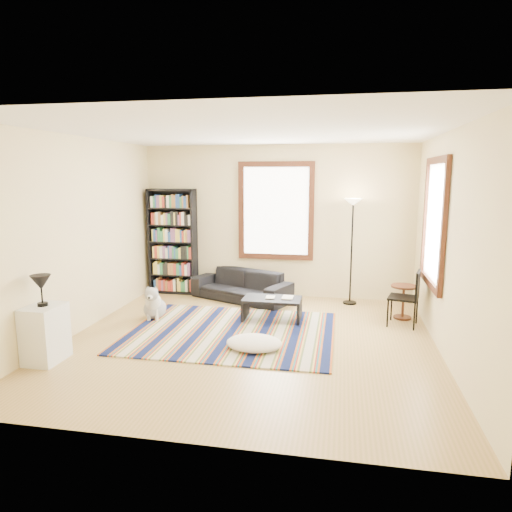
% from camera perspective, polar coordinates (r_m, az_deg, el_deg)
% --- Properties ---
extents(floor, '(5.00, 5.00, 0.10)m').
position_cam_1_polar(floor, '(6.41, -0.85, -10.95)').
color(floor, '#AE874F').
rests_on(floor, ground).
extents(ceiling, '(5.00, 5.00, 0.10)m').
position_cam_1_polar(ceiling, '(6.02, -0.92, 15.79)').
color(ceiling, white).
rests_on(ceiling, floor).
extents(wall_back, '(5.00, 0.10, 2.80)m').
position_cam_1_polar(wall_back, '(8.54, 2.57, 4.33)').
color(wall_back, '#D4B88F').
rests_on(wall_back, floor).
extents(wall_front, '(5.00, 0.10, 2.80)m').
position_cam_1_polar(wall_front, '(3.63, -9.02, -3.56)').
color(wall_front, '#D4B88F').
rests_on(wall_front, floor).
extents(wall_left, '(0.10, 5.00, 2.80)m').
position_cam_1_polar(wall_left, '(7.02, -21.76, 2.39)').
color(wall_left, '#D4B88F').
rests_on(wall_left, floor).
extents(wall_right, '(0.10, 5.00, 2.80)m').
position_cam_1_polar(wall_right, '(6.08, 23.40, 1.20)').
color(wall_right, '#D4B88F').
rests_on(wall_right, floor).
extents(window_back, '(1.20, 0.06, 1.60)m').
position_cam_1_polar(window_back, '(8.45, 2.50, 5.63)').
color(window_back, white).
rests_on(window_back, wall_back).
extents(window_right, '(0.06, 1.20, 1.60)m').
position_cam_1_polar(window_right, '(6.81, 21.42, 3.90)').
color(window_right, white).
rests_on(window_right, wall_right).
extents(rug, '(2.93, 2.34, 0.02)m').
position_cam_1_polar(rug, '(6.71, -3.06, -9.45)').
color(rug, '#0C153F').
rests_on(rug, floor).
extents(sofa, '(1.97, 1.38, 0.54)m').
position_cam_1_polar(sofa, '(8.35, -1.85, -3.69)').
color(sofa, black).
rests_on(sofa, floor).
extents(bookshelf, '(0.90, 0.30, 2.00)m').
position_cam_1_polar(bookshelf, '(8.87, -10.36, 1.78)').
color(bookshelf, black).
rests_on(bookshelf, floor).
extents(coffee_table, '(0.95, 0.60, 0.36)m').
position_cam_1_polar(coffee_table, '(7.19, 2.02, -6.66)').
color(coffee_table, black).
rests_on(coffee_table, floor).
extents(book_a, '(0.20, 0.15, 0.02)m').
position_cam_1_polar(book_a, '(7.16, 1.23, -5.17)').
color(book_a, beige).
rests_on(book_a, coffee_table).
extents(book_b, '(0.18, 0.24, 0.02)m').
position_cam_1_polar(book_b, '(7.17, 3.28, -5.16)').
color(book_b, beige).
rests_on(book_b, coffee_table).
extents(floor_cushion, '(0.87, 0.75, 0.18)m').
position_cam_1_polar(floor_cushion, '(6.05, -0.24, -10.82)').
color(floor_cushion, white).
rests_on(floor_cushion, floor).
extents(floor_lamp, '(0.37, 0.37, 1.86)m').
position_cam_1_polar(floor_lamp, '(8.12, 11.85, 0.49)').
color(floor_lamp, black).
rests_on(floor_lamp, floor).
extents(side_table, '(0.46, 0.46, 0.54)m').
position_cam_1_polar(side_table, '(7.63, 17.92, -5.48)').
color(side_table, '#451911').
rests_on(side_table, floor).
extents(folding_chair, '(0.50, 0.49, 0.86)m').
position_cam_1_polar(folding_chair, '(7.24, 17.93, -4.99)').
color(folding_chair, black).
rests_on(folding_chair, floor).
extents(white_cabinet, '(0.38, 0.50, 0.70)m').
position_cam_1_polar(white_cabinet, '(6.18, -24.86, -8.80)').
color(white_cabinet, white).
rests_on(white_cabinet, floor).
extents(table_lamp, '(0.29, 0.29, 0.38)m').
position_cam_1_polar(table_lamp, '(6.03, -25.24, -3.93)').
color(table_lamp, black).
rests_on(table_lamp, white_cabinet).
extents(dog, '(0.47, 0.60, 0.54)m').
position_cam_1_polar(dog, '(7.44, -12.55, -5.61)').
color(dog, '#B9B9B9').
rests_on(dog, floor).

